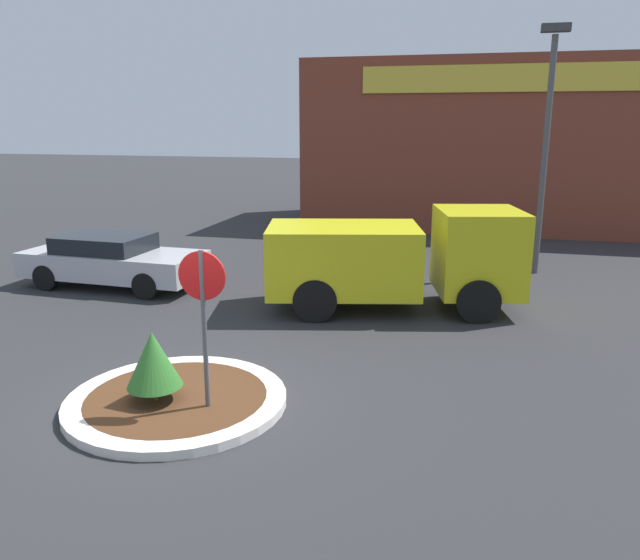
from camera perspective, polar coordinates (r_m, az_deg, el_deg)
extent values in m
plane|color=#2D2D30|center=(9.53, -12.92, -11.02)|extent=(120.00, 120.00, 0.00)
cylinder|color=silver|center=(9.50, -12.95, -10.66)|extent=(3.20, 3.20, 0.13)
cylinder|color=#4C2D19|center=(9.50, -12.95, -10.65)|extent=(2.62, 2.62, 0.13)
cylinder|color=#4C4C51|center=(8.69, -10.50, -4.95)|extent=(0.07, 0.07, 2.38)
cylinder|color=#B71414|center=(8.45, -10.75, 0.38)|extent=(0.68, 0.03, 0.68)
cylinder|color=brown|center=(9.37, -14.80, -9.94)|extent=(0.08, 0.08, 0.22)
cone|color=#2D6B28|center=(9.18, -15.00, -7.01)|extent=(0.79, 0.79, 0.81)
cube|color=gold|center=(13.85, 14.25, 2.57)|extent=(2.12, 2.31, 1.78)
cube|color=gold|center=(13.52, 2.13, 1.96)|extent=(3.61, 2.75, 1.43)
cube|color=black|center=(13.95, 16.74, 3.79)|extent=(0.44, 1.73, 0.62)
cylinder|color=black|center=(14.91, 12.63, 0.15)|extent=(0.94, 0.43, 0.91)
cylinder|color=black|center=(13.11, 14.26, -1.90)|extent=(0.94, 0.43, 0.91)
cylinder|color=black|center=(14.60, -0.29, 0.21)|extent=(0.94, 0.43, 0.91)
cylinder|color=black|center=(12.76, -0.48, -1.89)|extent=(0.94, 0.43, 0.91)
cube|color=brown|center=(25.85, 17.49, 11.70)|extent=(15.75, 6.00, 6.22)
cube|color=gold|center=(22.85, 18.35, 17.16)|extent=(11.03, 0.08, 0.90)
cube|color=#B7B7BC|center=(16.33, -18.32, 1.43)|extent=(4.53, 1.98, 0.61)
cube|color=black|center=(16.35, -19.10, 3.22)|extent=(2.21, 1.66, 0.41)
cylinder|color=black|center=(16.33, -12.63, 0.89)|extent=(0.64, 0.22, 0.63)
cylinder|color=black|center=(14.97, -15.65, -0.52)|extent=(0.64, 0.22, 0.63)
cylinder|color=black|center=(17.83, -20.43, 1.44)|extent=(0.64, 0.22, 0.63)
cylinder|color=black|center=(16.59, -23.78, 0.20)|extent=(0.64, 0.22, 0.63)
cylinder|color=#4C4C51|center=(17.55, 19.84, 10.37)|extent=(0.16, 0.16, 6.11)
cube|color=#38383D|center=(17.67, 20.77, 20.76)|extent=(0.70, 0.30, 0.20)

